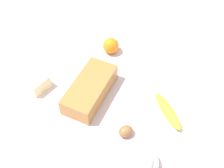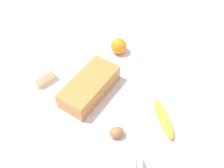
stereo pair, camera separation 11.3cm
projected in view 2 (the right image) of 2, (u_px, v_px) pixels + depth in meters
name	position (u px, v px, depth m)	size (l,w,h in m)	color
ground_plane	(112.00, 91.00, 1.17)	(2.40, 2.40, 0.02)	silver
loaf_pan	(90.00, 86.00, 1.12)	(0.30, 0.19, 0.08)	#B77A3D
flour_bowl	(121.00, 165.00, 0.91)	(0.15, 0.15, 0.07)	white
banana	(163.00, 118.00, 1.05)	(0.19, 0.04, 0.04)	yellow
orange_fruit	(119.00, 46.00, 1.29)	(0.08, 0.08, 0.08)	orange
butter_block	(41.00, 76.00, 1.18)	(0.09, 0.06, 0.06)	#F4EDB2
egg_near_butter	(117.00, 132.00, 1.00)	(0.05, 0.05, 0.06)	#9B683F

